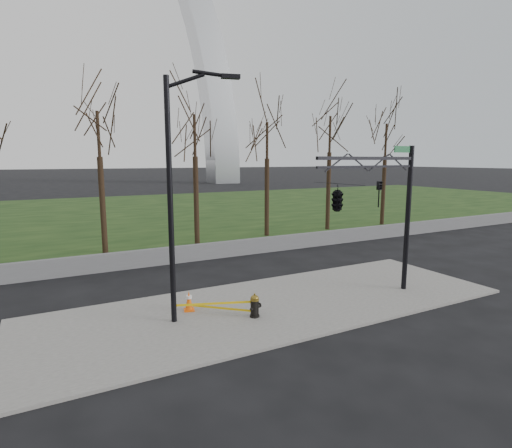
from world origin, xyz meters
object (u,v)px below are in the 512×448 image
traffic_signal_mast (353,196)px  street_light (177,184)px  traffic_cone (189,301)px  fire_hydrant (255,306)px

traffic_signal_mast → street_light: bearing=161.7°
traffic_cone → fire_hydrant: bearing=-41.7°
fire_hydrant → street_light: size_ratio=0.10×
street_light → fire_hydrant: bearing=-6.7°
fire_hydrant → traffic_cone: (-1.82, 1.62, -0.03)m
street_light → traffic_cone: bearing=68.0°
traffic_cone → traffic_signal_mast: traffic_signal_mast is taller
traffic_cone → street_light: size_ratio=0.09×
street_light → traffic_signal_mast: bearing=0.7°
traffic_cone → street_light: 4.34m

